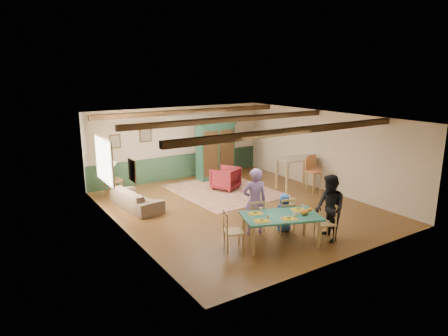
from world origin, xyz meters
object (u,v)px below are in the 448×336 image
person_child (284,212)px  bar_stool_right (315,173)px  dining_chair_far_right (285,215)px  cat (305,211)px  armchair (225,178)px  end_table (113,189)px  armoire (215,150)px  sofa (136,199)px  bar_stool_left (314,176)px  dining_chair_far_left (255,217)px  dining_chair_end_right (325,222)px  dining_table (280,230)px  person_man (255,201)px  table_lamp (112,171)px  dining_chair_end_left (234,231)px  person_woman (330,208)px  counter_table (296,174)px

person_child → bar_stool_right: bearing=-126.6°
dining_chair_far_right → cat: dining_chair_far_right is taller
armchair → end_table: 3.74m
armoire → sofa: 4.13m
bar_stool_left → dining_chair_far_left: bearing=-153.4°
dining_chair_end_right → bar_stool_right: (2.87, 3.20, 0.13)m
dining_chair_far_right → bar_stool_left: 3.52m
dining_table → dining_chair_far_right: dining_chair_far_right is taller
armoire → end_table: size_ratio=3.52×
armchair → bar_stool_left: (2.15, -2.04, 0.23)m
person_man → person_child: 0.86m
sofa → end_table: bearing=4.4°
table_lamp → dining_chair_end_left: bearing=-78.1°
dining_chair_end_right → armoire: (0.77, 6.28, 0.62)m
dining_table → bar_stool_left: bearing=35.0°
person_woman → armchair: (0.24, 4.94, -0.43)m
dining_chair_far_left → table_lamp: size_ratio=1.66×
end_table → person_man: bearing=-66.5°
dining_chair_end_right → dining_chair_far_left: bearing=-114.9°
sofa → armoire: bearing=-74.4°
person_child → end_table: 5.76m
dining_chair_end_left → dining_chair_end_right: same height
dining_chair_far_right → dining_chair_end_right: (0.46, -0.92, 0.00)m
person_woman → sofa: person_woman is taller
person_child → armoire: 5.45m
person_man → armoire: bearing=-91.4°
bar_stool_right → dining_chair_end_left: bearing=-156.4°
dining_table → dining_chair_far_right: 0.82m
person_man → sofa: 3.92m
dining_chair_far_right → sofa: size_ratio=0.47×
dining_chair_end_right → counter_table: (2.36, 3.58, 0.09)m
armoire → table_lamp: (-4.01, -0.26, -0.19)m
person_child → sofa: person_child is taller
cat → bar_stool_left: bearing=61.6°
sofa → dining_chair_end_right: bearing=-155.1°
dining_chair_end_right → person_man: 1.76m
dining_chair_end_left → armchair: bearing=-11.0°
dining_chair_far_right → bar_stool_left: (2.93, 1.94, 0.15)m
person_woman → end_table: 6.92m
dining_chair_far_left → bar_stool_left: bearing=-135.7°
dining_chair_end_right → cat: bearing=-80.5°
dining_chair_end_left → counter_table: size_ratio=0.70×
person_man → sofa: person_man is taller
sofa → table_lamp: size_ratio=3.53×
person_child → sofa: (-2.54, 3.71, -0.20)m
dining_chair_far_left → dining_chair_far_right: bearing=-180.0°
person_man → bar_stool_right: size_ratio=1.42×
person_woman → dining_chair_far_right: bearing=-130.3°
dining_table → armchair: armchair is taller
end_table → counter_table: 6.11m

